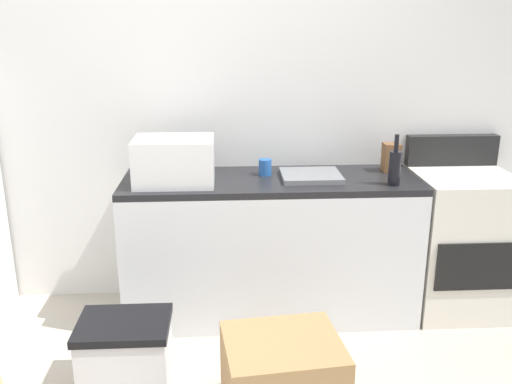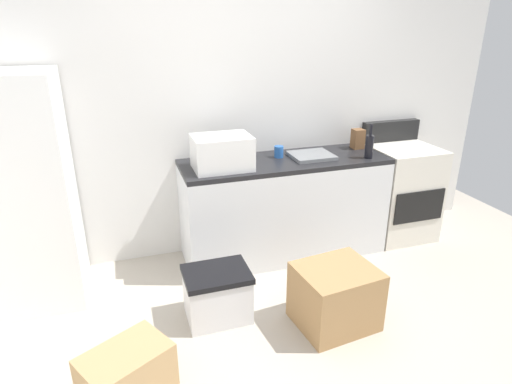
% 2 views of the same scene
% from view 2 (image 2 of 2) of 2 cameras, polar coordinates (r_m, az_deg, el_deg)
% --- Properties ---
extents(ground_plane, '(6.00, 6.00, 0.00)m').
position_cam_2_polar(ground_plane, '(3.08, 6.66, -19.14)').
color(ground_plane, '#B2A899').
extents(wall_back, '(5.00, 0.10, 2.60)m').
position_cam_2_polar(wall_back, '(3.86, -2.16, 11.06)').
color(wall_back, silver).
rests_on(wall_back, ground_plane).
extents(kitchen_counter, '(1.80, 0.60, 0.90)m').
position_cam_2_polar(kitchen_counter, '(3.89, 3.70, -2.04)').
color(kitchen_counter, silver).
rests_on(kitchen_counter, ground_plane).
extents(refrigerator, '(0.68, 0.66, 1.71)m').
position_cam_2_polar(refrigerator, '(3.52, -28.56, -0.22)').
color(refrigerator, white).
rests_on(refrigerator, ground_plane).
extents(stove_oven, '(0.60, 0.61, 1.10)m').
position_cam_2_polar(stove_oven, '(4.45, 18.44, 0.22)').
color(stove_oven, silver).
rests_on(stove_oven, ground_plane).
extents(microwave, '(0.46, 0.34, 0.27)m').
position_cam_2_polar(microwave, '(3.46, -4.52, 5.23)').
color(microwave, white).
rests_on(microwave, kitchen_counter).
extents(sink_basin, '(0.36, 0.32, 0.03)m').
position_cam_2_polar(sink_basin, '(3.81, 7.34, 4.81)').
color(sink_basin, slate).
rests_on(sink_basin, kitchen_counter).
extents(wine_bottle, '(0.07, 0.07, 0.30)m').
position_cam_2_polar(wine_bottle, '(3.86, 14.75, 5.93)').
color(wine_bottle, black).
rests_on(wine_bottle, kitchen_counter).
extents(coffee_mug, '(0.08, 0.08, 0.10)m').
position_cam_2_polar(coffee_mug, '(3.77, 3.03, 5.33)').
color(coffee_mug, '#2659A5').
rests_on(coffee_mug, kitchen_counter).
extents(knife_block, '(0.10, 0.10, 0.18)m').
position_cam_2_polar(knife_block, '(4.15, 13.30, 6.86)').
color(knife_block, brown).
rests_on(knife_block, kitchen_counter).
extents(cardboard_box_large, '(0.57, 0.51, 0.44)m').
position_cam_2_polar(cardboard_box_large, '(3.15, 10.41, -13.40)').
color(cardboard_box_large, '#A37A4C').
rests_on(cardboard_box_large, ground_plane).
extents(cardboard_box_medium, '(0.58, 0.51, 0.30)m').
position_cam_2_polar(cardboard_box_medium, '(2.75, -16.70, -21.94)').
color(cardboard_box_medium, tan).
rests_on(cardboard_box_medium, ground_plane).
extents(storage_bin, '(0.46, 0.36, 0.38)m').
position_cam_2_polar(storage_bin, '(3.18, -5.13, -13.31)').
color(storage_bin, silver).
rests_on(storage_bin, ground_plane).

